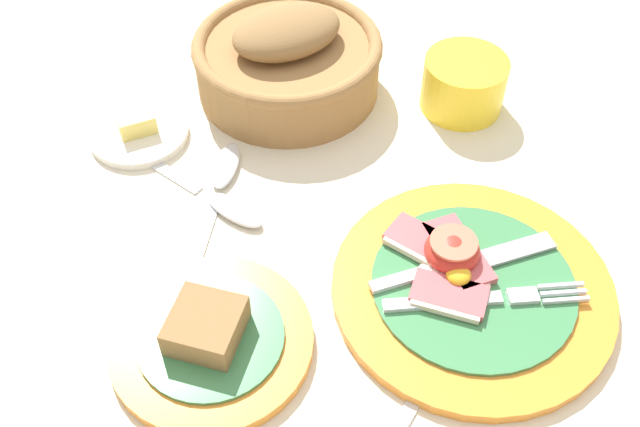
# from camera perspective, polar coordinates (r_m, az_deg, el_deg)

# --- Properties ---
(ground_plane) EXTENTS (3.00, 3.00, 0.00)m
(ground_plane) POSITION_cam_1_polar(r_m,az_deg,el_deg) (0.71, 6.42, -5.61)
(ground_plane) COLOR beige
(breakfast_plate) EXTENTS (0.26, 0.26, 0.04)m
(breakfast_plate) POSITION_cam_1_polar(r_m,az_deg,el_deg) (0.71, 11.24, -5.28)
(breakfast_plate) COLOR orange
(breakfast_plate) RESTS_ON ground_plane
(bread_plate) EXTENTS (0.18, 0.18, 0.04)m
(bread_plate) POSITION_cam_1_polar(r_m,az_deg,el_deg) (0.67, -8.36, -9.36)
(bread_plate) COLOR orange
(bread_plate) RESTS_ON ground_plane
(sugar_cup) EXTENTS (0.09, 0.09, 0.06)m
(sugar_cup) POSITION_cam_1_polar(r_m,az_deg,el_deg) (0.88, 10.92, 9.78)
(sugar_cup) COLOR yellow
(sugar_cup) RESTS_ON ground_plane
(bread_basket) EXTENTS (0.22, 0.22, 0.10)m
(bread_basket) POSITION_cam_1_polar(r_m,az_deg,el_deg) (0.88, -2.48, 11.69)
(bread_basket) COLOR olive
(bread_basket) RESTS_ON ground_plane
(butter_dish) EXTENTS (0.11, 0.11, 0.03)m
(butter_dish) POSITION_cam_1_polar(r_m,az_deg,el_deg) (0.86, -13.66, 6.14)
(butter_dish) COLOR silver
(butter_dish) RESTS_ON ground_plane
(teaspoon_by_saucer) EXTENTS (0.09, 0.19, 0.01)m
(teaspoon_by_saucer) POSITION_cam_1_polar(r_m,az_deg,el_deg) (0.79, -7.63, 2.22)
(teaspoon_by_saucer) COLOR silver
(teaspoon_by_saucer) RESTS_ON ground_plane
(teaspoon_near_cup) EXTENTS (0.14, 0.16, 0.01)m
(teaspoon_near_cup) POSITION_cam_1_polar(r_m,az_deg,el_deg) (0.77, -8.02, 1.13)
(teaspoon_near_cup) COLOR silver
(teaspoon_near_cup) RESTS_ON ground_plane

